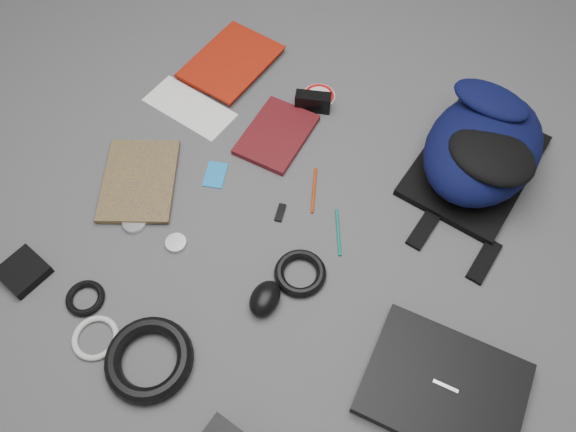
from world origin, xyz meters
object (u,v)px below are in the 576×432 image
(mouse, at_px, (265,299))
(dvd_case, at_px, (277,135))
(backpack, at_px, (483,147))
(comic_book, at_px, (103,180))
(textbook_red, at_px, (204,48))
(compact_camera, at_px, (313,102))
(laptop, at_px, (444,388))
(pouch, at_px, (23,272))

(mouse, bearing_deg, dvd_case, 113.07)
(backpack, relative_size, comic_book, 1.67)
(textbook_red, distance_m, compact_camera, 0.38)
(laptop, bearing_deg, textbook_red, 145.21)
(mouse, relative_size, pouch, 0.94)
(laptop, xyz_separation_m, compact_camera, (-0.50, 0.62, 0.01))
(textbook_red, distance_m, pouch, 0.79)
(mouse, bearing_deg, comic_book, 167.50)
(comic_book, bearing_deg, compact_camera, 25.53)
(textbook_red, height_order, pouch, textbook_red)
(backpack, bearing_deg, compact_camera, -171.53)
(compact_camera, bearing_deg, comic_book, -147.02)
(dvd_case, bearing_deg, backpack, 16.73)
(backpack, bearing_deg, comic_book, -142.68)
(backpack, height_order, laptop, backpack)
(backpack, relative_size, compact_camera, 4.30)
(comic_book, relative_size, pouch, 2.61)
(mouse, xyz_separation_m, pouch, (-0.54, -0.13, -0.01))
(compact_camera, bearing_deg, backpack, -17.88)
(textbook_red, relative_size, comic_book, 1.09)
(laptop, distance_m, dvd_case, 0.74)
(textbook_red, height_order, dvd_case, textbook_red)
(backpack, height_order, dvd_case, backpack)
(laptop, bearing_deg, comic_book, 171.89)
(laptop, height_order, mouse, mouse)
(mouse, bearing_deg, compact_camera, 103.81)
(backpack, distance_m, pouch, 1.11)
(comic_book, relative_size, dvd_case, 1.15)
(comic_book, height_order, compact_camera, compact_camera)
(laptop, bearing_deg, compact_camera, 133.42)
(laptop, bearing_deg, dvd_case, 142.94)
(backpack, height_order, textbook_red, backpack)
(dvd_case, bearing_deg, pouch, -116.99)
(backpack, xyz_separation_m, pouch, (-0.89, -0.66, -0.07))
(pouch, bearing_deg, backpack, 36.33)
(textbook_red, xyz_separation_m, comic_book, (-0.04, -0.51, -0.01))
(comic_book, height_order, pouch, pouch)
(textbook_red, relative_size, pouch, 2.84)
(comic_book, height_order, dvd_case, comic_book)
(laptop, height_order, comic_book, laptop)
(textbook_red, distance_m, mouse, 0.80)
(laptop, bearing_deg, pouch, -170.59)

